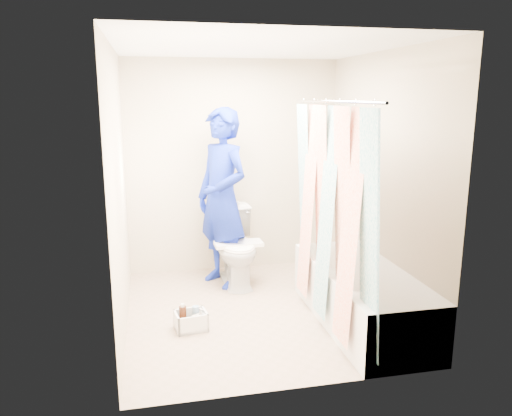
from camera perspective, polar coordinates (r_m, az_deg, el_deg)
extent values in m
plane|color=#A08671|center=(4.82, 0.18, -11.74)|extent=(2.60, 2.60, 0.00)
cube|color=white|center=(4.41, 0.21, 17.97)|extent=(2.40, 2.60, 0.02)
cube|color=#C1AD94|center=(5.72, -2.61, 4.69)|extent=(2.40, 0.02, 2.40)
cube|color=#C1AD94|center=(3.23, 5.14, -1.57)|extent=(2.40, 0.02, 2.40)
cube|color=#C1AD94|center=(4.37, -15.38, 1.76)|extent=(0.02, 2.60, 2.40)
cube|color=#C1AD94|center=(4.86, 14.17, 2.89)|extent=(0.02, 2.60, 2.40)
cube|color=white|center=(4.60, 11.91, -9.88)|extent=(0.70, 1.75, 0.50)
cube|color=white|center=(4.53, 12.03, -7.42)|extent=(0.58, 1.63, 0.06)
cylinder|color=silver|center=(4.13, 8.73, 11.94)|extent=(0.02, 1.90, 0.02)
cube|color=white|center=(4.24, 8.31, -0.72)|extent=(0.06, 1.75, 1.80)
imported|color=white|center=(5.39, -2.29, -4.43)|extent=(0.47, 0.81, 0.82)
cube|color=white|center=(5.25, -2.01, -4.10)|extent=(0.51, 0.23, 0.04)
cylinder|color=black|center=(5.49, -3.66, -0.09)|extent=(0.04, 0.04, 0.24)
cylinder|color=gold|center=(5.46, -3.68, 1.25)|extent=(0.07, 0.07, 0.03)
cylinder|color=silver|center=(5.52, -2.10, -0.23)|extent=(0.03, 0.03, 0.20)
imported|color=#1023A0|center=(5.25, -3.88, 1.11)|extent=(0.74, 0.82, 1.89)
cube|color=silver|center=(4.52, -7.41, -13.43)|extent=(0.30, 0.25, 0.03)
cube|color=silver|center=(4.46, -9.05, -12.85)|extent=(0.05, 0.22, 0.16)
cube|color=silver|center=(4.51, -5.84, -12.45)|extent=(0.05, 0.22, 0.16)
cube|color=silver|center=(4.40, -7.13, -13.18)|extent=(0.27, 0.06, 0.16)
cube|color=silver|center=(4.58, -7.73, -12.15)|extent=(0.27, 0.06, 0.16)
cylinder|color=#3E1B0C|center=(4.49, -8.36, -12.15)|extent=(0.06, 0.06, 0.18)
cylinder|color=white|center=(4.53, -6.90, -12.03)|extent=(0.06, 0.06, 0.16)
cylinder|color=beige|center=(4.45, -7.07, -12.81)|extent=(0.04, 0.04, 0.12)
cylinder|color=#3E1B0C|center=(4.44, -8.08, -13.35)|extent=(0.05, 0.05, 0.05)
cylinder|color=gold|center=(4.43, -8.09, -12.98)|extent=(0.06, 0.06, 0.01)
imported|color=silver|center=(4.46, -6.30, -12.34)|extent=(0.11, 0.11, 0.17)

